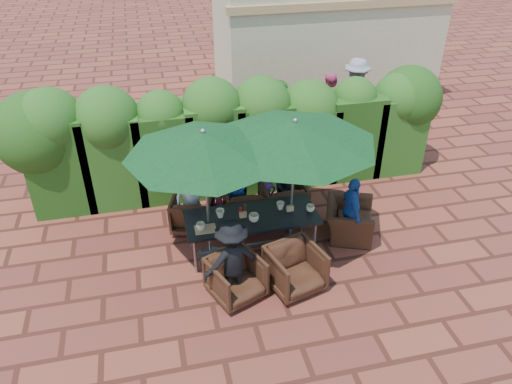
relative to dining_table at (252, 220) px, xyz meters
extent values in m
plane|color=brown|center=(0.22, -0.04, -0.67)|extent=(80.00, 80.00, 0.00)
cube|color=black|center=(0.00, 0.00, 0.05)|extent=(2.27, 0.90, 0.05)
cube|color=gray|center=(0.00, 0.00, -0.55)|extent=(2.07, 0.05, 0.05)
cylinder|color=gray|center=(-1.04, -0.35, -0.32)|extent=(0.05, 0.05, 0.70)
cylinder|color=gray|center=(-1.04, 0.35, -0.32)|extent=(0.05, 0.05, 0.70)
cylinder|color=gray|center=(1.04, -0.35, -0.32)|extent=(0.05, 0.05, 0.70)
cylinder|color=gray|center=(1.04, 0.35, -0.32)|extent=(0.05, 0.05, 0.70)
cylinder|color=gray|center=(-0.74, 0.02, -0.66)|extent=(0.44, 0.44, 0.03)
cylinder|color=gray|center=(-0.74, 0.02, 0.53)|extent=(0.04, 0.04, 2.40)
cone|color=#0B3314|center=(-0.74, 0.02, 1.55)|extent=(2.51, 2.51, 0.38)
sphere|color=gray|center=(-0.74, 0.02, 1.75)|extent=(0.08, 0.08, 0.08)
cylinder|color=gray|center=(0.73, 0.07, -0.66)|extent=(0.44, 0.44, 0.03)
cylinder|color=gray|center=(0.73, 0.07, 0.53)|extent=(0.04, 0.04, 2.40)
cone|color=#0B3314|center=(0.73, 0.07, 1.55)|extent=(2.73, 2.73, 0.38)
sphere|color=gray|center=(0.73, 0.07, 1.75)|extent=(0.08, 0.08, 0.08)
imported|color=black|center=(-0.92, 0.91, -0.29)|extent=(0.92, 0.89, 0.76)
imported|color=black|center=(0.08, 0.97, -0.28)|extent=(0.80, 0.76, 0.79)
imported|color=black|center=(0.82, 0.90, -0.26)|extent=(0.83, 0.78, 0.83)
imported|color=black|center=(-0.48, -1.03, -0.28)|extent=(0.97, 0.95, 0.78)
imported|color=black|center=(0.47, -1.06, -0.27)|extent=(0.97, 0.93, 0.82)
imported|color=black|center=(1.85, 0.08, -0.25)|extent=(0.94, 1.13, 0.84)
imported|color=silver|center=(-0.92, 0.96, 0.03)|extent=(0.81, 0.66, 1.41)
imported|color=#1D499F|center=(-0.04, 1.04, -0.06)|extent=(0.49, 0.42, 1.23)
imported|color=black|center=(0.93, 0.97, -0.03)|extent=(0.65, 0.42, 1.29)
imported|color=black|center=(-0.53, -1.00, 0.03)|extent=(0.96, 0.59, 1.40)
imported|color=#1D499F|center=(1.80, -0.08, -0.04)|extent=(0.42, 0.77, 1.27)
imported|color=#DB4D81|center=(-0.40, 1.04, -0.29)|extent=(0.28, 0.23, 0.76)
imported|color=#784AA2|center=(0.53, 0.99, -0.22)|extent=(0.34, 0.29, 0.90)
imported|color=#2A8F27|center=(1.62, 4.10, 0.11)|extent=(1.56, 0.98, 1.58)
imported|color=#DB4D81|center=(2.95, 4.31, 0.11)|extent=(0.88, 0.79, 1.56)
imported|color=gray|center=(3.71, 4.40, 0.26)|extent=(1.25, 1.21, 1.86)
imported|color=beige|center=(-0.90, -0.17, 0.14)|extent=(0.15, 0.15, 0.12)
imported|color=beige|center=(-0.52, 0.10, 0.15)|extent=(0.15, 0.15, 0.14)
imported|color=beige|center=(0.01, -0.15, 0.14)|extent=(0.17, 0.17, 0.14)
imported|color=beige|center=(0.54, 0.10, 0.14)|extent=(0.14, 0.14, 0.13)
imported|color=beige|center=(1.02, -0.08, 0.13)|extent=(0.15, 0.15, 0.12)
cylinder|color=#B20C0A|center=(-0.19, 0.05, 0.16)|extent=(0.04, 0.04, 0.17)
cylinder|color=#4C230C|center=(-0.09, 0.11, 0.16)|extent=(0.04, 0.04, 0.17)
cube|color=#AD7B53|center=(-0.82, -0.20, 0.08)|extent=(0.35, 0.25, 0.02)
cube|color=tan|center=(-0.15, 0.01, 0.13)|extent=(0.12, 0.06, 0.10)
cube|color=tan|center=(0.68, 0.00, 0.13)|extent=(0.12, 0.06, 0.10)
cube|color=#153B10|center=(-3.28, 2.26, 0.31)|extent=(1.15, 0.95, 1.96)
sphere|color=#153B10|center=(-3.28, 2.26, 1.19)|extent=(1.23, 1.23, 1.23)
cube|color=#153B10|center=(-2.28, 2.26, 0.28)|extent=(1.15, 0.95, 1.90)
sphere|color=#153B10|center=(-2.28, 2.26, 1.13)|extent=(1.25, 1.25, 1.25)
cube|color=#153B10|center=(-1.28, 2.26, 0.26)|extent=(1.15, 0.95, 1.87)
sphere|color=#153B10|center=(-1.28, 2.26, 1.10)|extent=(0.97, 0.97, 0.97)
cube|color=#153B10|center=(-0.28, 2.26, 0.30)|extent=(1.15, 0.95, 1.94)
sphere|color=#153B10|center=(-0.28, 2.26, 1.17)|extent=(1.18, 1.18, 1.18)
cube|color=#153B10|center=(0.72, 2.26, 0.26)|extent=(1.15, 0.95, 1.86)
sphere|color=#153B10|center=(0.72, 2.26, 1.09)|extent=(1.21, 1.21, 1.21)
cube|color=#153B10|center=(1.72, 2.26, 0.16)|extent=(1.15, 0.95, 1.68)
sphere|color=#153B10|center=(1.72, 2.26, 0.90)|extent=(1.27, 1.27, 1.27)
cube|color=#153B10|center=(2.72, 2.26, 0.25)|extent=(1.15, 0.95, 1.84)
sphere|color=#153B10|center=(2.72, 2.26, 1.07)|extent=(0.92, 0.92, 0.92)
cube|color=#153B10|center=(3.72, 2.26, 0.20)|extent=(1.15, 0.95, 1.75)
sphere|color=#153B10|center=(3.72, 2.26, 0.97)|extent=(1.11, 1.11, 1.11)
sphere|color=#153B10|center=(-3.58, 2.36, 0.93)|extent=(1.60, 1.60, 1.60)
sphere|color=#153B10|center=(4.02, 2.36, 0.93)|extent=(1.40, 1.40, 1.40)
cube|color=#C7B994|center=(3.72, 6.96, 0.93)|extent=(6.00, 3.00, 3.20)
cube|color=tan|center=(3.72, 5.51, 2.23)|extent=(6.20, 0.25, 0.20)
camera|label=1|loc=(-1.50, -6.79, 5.01)|focal=35.00mm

